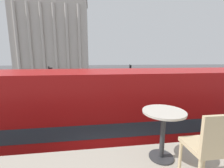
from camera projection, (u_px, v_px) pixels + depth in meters
double_decker_bus at (130, 117)px, 5.73m from camera, size 11.18×2.66×4.07m
cafe_dining_table at (163, 124)px, 2.14m from camera, size 0.60×0.60×0.73m
cafe_chair_0 at (209, 145)px, 1.64m from camera, size 0.40×0.40×0.91m
plaza_building_left at (55, 36)px, 54.35m from camera, size 24.08×16.83×25.36m
traffic_light_near at (51, 81)px, 13.33m from camera, size 0.42×0.24×3.80m
traffic_light_mid at (138, 77)px, 19.63m from camera, size 0.42×0.24×3.23m
traffic_light_far at (130, 71)px, 26.12m from camera, size 0.42×0.24×3.47m
pedestrian_white at (99, 80)px, 25.11m from camera, size 0.32×0.32×1.59m
pedestrian_yellow at (71, 75)px, 32.43m from camera, size 0.32×0.32×1.61m
pedestrian_red at (136, 78)px, 27.91m from camera, size 0.32×0.32×1.67m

